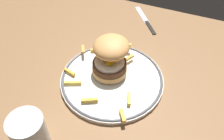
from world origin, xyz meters
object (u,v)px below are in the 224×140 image
Objects in this scene: burger at (110,56)px; knife at (147,22)px; dinner_plate at (112,79)px; water_glass at (30,135)px.

burger reaches higher than knife.
burger is (-1.59, 2.79, 5.93)cm from dinner_plate.
dinner_plate is 2.18× the size of burger.
knife is (0.99, 30.95, -0.58)cm from dinner_plate.
burger reaches higher than dinner_plate.
burger is 29.02cm from knife.
burger reaches higher than water_glass.
dinner_plate reaches higher than knife.
water_glass is at bearing -110.43° from dinner_plate.
water_glass is 56.72cm from knife.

